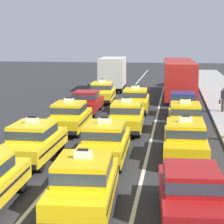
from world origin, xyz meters
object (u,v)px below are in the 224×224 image
at_px(sedan_right_fourth, 183,103).
at_px(taxi_center_second, 105,141).
at_px(taxi_center_third, 127,116).
at_px(taxi_center_fourth, 135,100).
at_px(taxi_left_second, 34,141).
at_px(taxi_right_third, 185,117).
at_px(pedestrian_trailing, 223,99).
at_px(bus_right_fifth, 179,77).
at_px(sedan_left_fourth, 86,102).
at_px(taxi_right_second, 185,139).
at_px(taxi_left_third, 70,116).
at_px(sedan_right_nearest, 191,192).
at_px(taxi_left_fifth, 102,92).
at_px(taxi_right_sixth, 179,78).
at_px(box_truck_left_sixth, 113,72).
at_px(taxi_center_nearest, 84,182).

bearing_deg(sedan_right_fourth, taxi_center_second, -106.96).
xyz_separation_m(taxi_center_third, taxi_center_fourth, (-0.09, 6.32, 0.00)).
xyz_separation_m(taxi_left_second, taxi_right_third, (6.52, 6.42, 0.00)).
relative_size(taxi_center_fourth, pedestrian_trailing, 2.76).
distance_m(bus_right_fifth, pedestrian_trailing, 8.47).
xyz_separation_m(sedan_left_fourth, pedestrian_trailing, (9.37, 1.42, 0.14)).
distance_m(taxi_right_second, bus_right_fifth, 19.58).
xyz_separation_m(taxi_center_third, bus_right_fifth, (2.95, 14.47, 0.94)).
bearing_deg(pedestrian_trailing, taxi_left_third, -142.22).
relative_size(taxi_center_second, taxi_center_third, 1.00).
relative_size(taxi_left_third, taxi_center_second, 1.00).
distance_m(taxi_left_third, pedestrian_trailing, 11.56).
relative_size(taxi_center_third, sedan_right_fourth, 1.07).
distance_m(sedan_right_nearest, taxi_right_third, 11.48).
height_order(taxi_left_second, taxi_left_fifth, same).
xyz_separation_m(taxi_center_second, taxi_right_second, (3.38, 0.83, 0.00)).
bearing_deg(bus_right_fifth, taxi_right_sixth, 89.44).
bearing_deg(taxi_center_second, pedestrian_trailing, 63.57).
height_order(sedan_left_fourth, sedan_right_fourth, same).
relative_size(taxi_right_sixth, pedestrian_trailing, 2.78).
relative_size(taxi_center_third, pedestrian_trailing, 2.77).
xyz_separation_m(box_truck_left_sixth, taxi_right_third, (6.68, -18.31, -0.90)).
xyz_separation_m(taxi_center_nearest, pedestrian_trailing, (6.02, 17.71, 0.11)).
height_order(taxi_left_fifth, sedan_right_fourth, taxi_left_fifth).
height_order(taxi_right_second, taxi_right_sixth, same).
bearing_deg(box_truck_left_sixth, taxi_center_second, -82.53).
xyz_separation_m(taxi_right_second, pedestrian_trailing, (2.84, 11.69, 0.11)).
bearing_deg(taxi_center_fourth, bus_right_fifth, 69.54).
height_order(box_truck_left_sixth, taxi_center_second, box_truck_left_sixth).
bearing_deg(taxi_right_sixth, sedan_right_nearest, -89.77).
distance_m(taxi_right_third, sedan_right_fourth, 5.23).
height_order(sedan_right_nearest, taxi_right_second, taxi_right_second).
bearing_deg(taxi_center_second, bus_right_fifth, 81.08).
bearing_deg(box_truck_left_sixth, pedestrian_trailing, -51.50).
bearing_deg(taxi_left_fifth, taxi_left_third, -90.07).
height_order(taxi_left_fifth, taxi_right_third, same).
height_order(box_truck_left_sixth, taxi_center_fourth, box_truck_left_sixth).
relative_size(sedan_left_fourth, sedan_right_fourth, 1.00).
xyz_separation_m(taxi_center_fourth, sedan_right_fourth, (3.28, -0.95, -0.03)).
bearing_deg(taxi_center_nearest, taxi_left_second, 123.94).
bearing_deg(taxi_right_second, taxi_left_second, -169.37).
xyz_separation_m(taxi_left_second, taxi_left_fifth, (0.14, 16.57, 0.00)).
bearing_deg(sedan_left_fourth, box_truck_left_sixth, 90.21).
distance_m(taxi_center_fourth, taxi_right_sixth, 17.05).
xyz_separation_m(sedan_left_fourth, taxi_right_second, (6.52, -10.27, 0.03)).
relative_size(taxi_left_third, pedestrian_trailing, 2.76).
relative_size(sedan_left_fourth, box_truck_left_sixth, 0.61).
height_order(box_truck_left_sixth, taxi_right_third, box_truck_left_sixth).
distance_m(taxi_center_second, taxi_center_third, 5.91).
bearing_deg(box_truck_left_sixth, taxi_left_fifth, -87.95).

